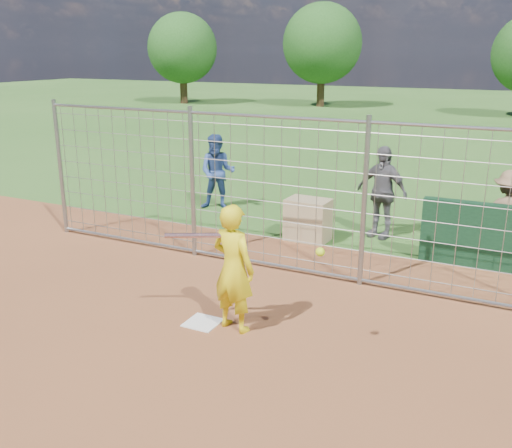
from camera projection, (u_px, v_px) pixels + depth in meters
The scene contains 10 objects.
ground at pixel (210, 317), 7.75m from camera, with size 100.00×100.00×0.00m, color #2D591E.
home_plate at pixel (203, 323), 7.58m from camera, with size 0.43×0.43×0.02m, color silver.
dugout_wall at pixel (503, 239), 9.24m from camera, with size 2.60×0.20×1.10m, color #11381E.
batter at pixel (233, 268), 7.20m from camera, with size 0.61×0.40×1.68m, color yellow.
bystander_a at pixel (218, 172), 12.80m from camera, with size 0.82×0.64×1.70m, color navy.
bystander_b at pixel (382, 192), 10.85m from camera, with size 1.04×0.43×1.78m, color #56555A.
bystander_c at pixel (508, 215), 9.72m from camera, with size 1.01×0.58×1.56m, color #826446.
equipment_bin at pixel (308, 220), 10.79m from camera, with size 0.80×0.55×0.80m, color tan.
equipment_in_play at pixel (226, 239), 6.89m from camera, with size 2.05×0.45×0.14m.
backstop_fence at pixel (272, 195), 9.10m from camera, with size 9.08×0.08×2.60m.
Camera 1 is at (3.66, -6.04, 3.49)m, focal length 40.00 mm.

